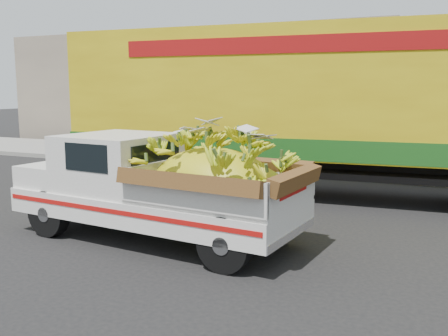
% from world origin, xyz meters
% --- Properties ---
extents(ground, '(100.00, 100.00, 0.00)m').
position_xyz_m(ground, '(0.00, 0.00, 0.00)').
color(ground, black).
rests_on(ground, ground).
extents(curb, '(60.00, 0.25, 0.15)m').
position_xyz_m(curb, '(0.00, 6.31, 0.07)').
color(curb, gray).
rests_on(curb, ground).
extents(sidewalk, '(60.00, 4.00, 0.14)m').
position_xyz_m(sidewalk, '(0.00, 8.41, 0.07)').
color(sidewalk, gray).
rests_on(sidewalk, ground).
extents(building_left, '(18.00, 6.00, 5.00)m').
position_xyz_m(building_left, '(-8.00, 14.31, 2.50)').
color(building_left, gray).
rests_on(building_left, ground).
extents(pickup_truck, '(4.99, 2.22, 1.70)m').
position_xyz_m(pickup_truck, '(-1.12, -0.63, 0.91)').
color(pickup_truck, black).
rests_on(pickup_truck, ground).
extents(semi_trailer, '(12.04, 3.39, 3.80)m').
position_xyz_m(semi_trailer, '(0.18, 3.87, 2.12)').
color(semi_trailer, black).
rests_on(semi_trailer, ground).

